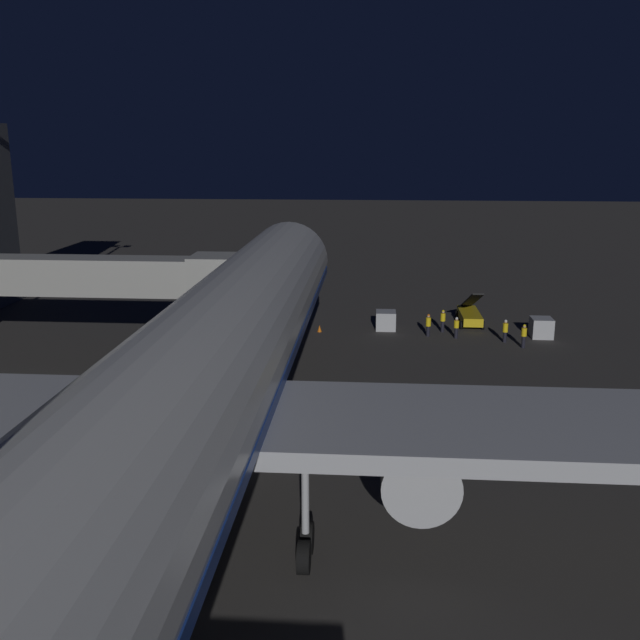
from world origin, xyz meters
TOP-DOWN VIEW (x-y plane):
  - ground_plane at (0.00, 0.00)m, footprint 320.00×320.00m
  - airliner_at_gate at (0.00, 8.00)m, footprint 51.39×64.18m
  - jet_bridge at (13.27, -13.49)m, footprint 25.06×3.40m
  - belt_loader at (-14.69, -26.41)m, footprint 1.96×8.63m
  - baggage_container_near_belt at (-19.80, -22.56)m, footprint 1.63×1.76m
  - baggage_container_mid_row at (-7.58, -24.07)m, footprint 1.61×1.75m
  - ground_crew_near_nose_gear at (-10.91, -22.17)m, footprint 0.40×0.40m
  - ground_crew_by_belt_loader at (-12.17, -23.54)m, footprint 0.40×0.40m
  - ground_crew_marshaller_fwd at (-13.07, -21.73)m, footprint 0.40×0.40m
  - ground_crew_under_port_wing at (-17.80, -19.36)m, footprint 0.40×0.40m
  - ground_crew_by_tug at (-16.68, -20.80)m, footprint 0.40×0.40m
  - traffic_cone_nose_port at (-2.20, -22.85)m, footprint 0.36×0.36m
  - traffic_cone_nose_starboard at (2.20, -22.85)m, footprint 0.36×0.36m

SIDE VIEW (x-z plane):
  - ground_plane at x=0.00m, z-range 0.00..0.00m
  - traffic_cone_nose_port at x=-2.20m, z-range 0.00..0.55m
  - traffic_cone_nose_starboard at x=2.20m, z-range 0.00..0.55m
  - baggage_container_mid_row at x=-7.58m, z-range 0.00..1.52m
  - baggage_container_near_belt at x=-19.80m, z-range 0.00..1.55m
  - belt_loader at x=-14.69m, z-range -0.93..2.62m
  - ground_crew_marshaller_fwd at x=-13.07m, z-range 0.09..1.80m
  - ground_crew_by_tug at x=-16.68m, z-range 0.09..1.89m
  - ground_crew_near_nose_gear at x=-10.91m, z-range 0.09..1.90m
  - ground_crew_under_port_wing at x=-17.80m, z-range 0.10..1.92m
  - ground_crew_by_belt_loader at x=-12.17m, z-range 0.10..1.94m
  - airliner_at_gate at x=0.00m, z-range -3.79..15.86m
  - jet_bridge at x=13.27m, z-range 2.29..9.95m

